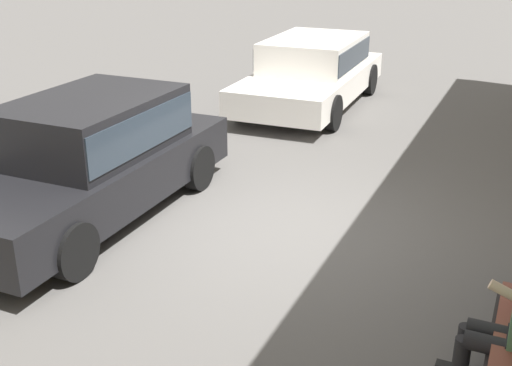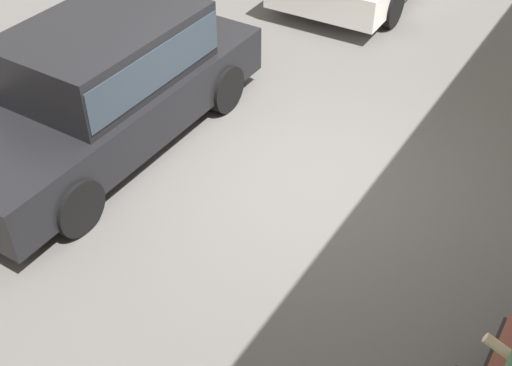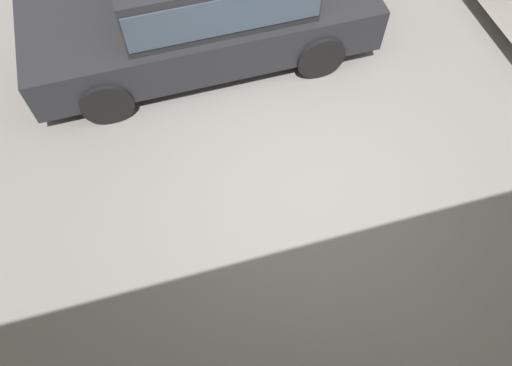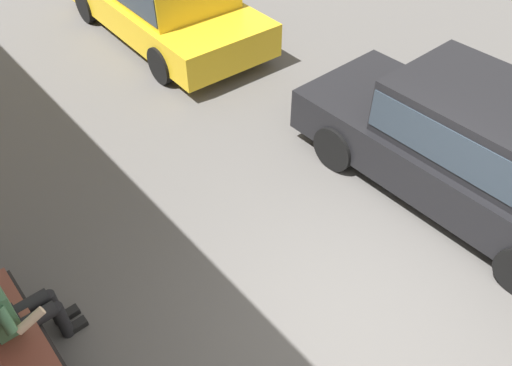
# 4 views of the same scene
# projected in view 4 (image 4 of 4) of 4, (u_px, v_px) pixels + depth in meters

# --- Properties ---
(ground_plane) EXTENTS (60.00, 60.00, 0.00)m
(ground_plane) POSITION_uv_depth(u_px,v_px,m) (368.00, 328.00, 5.08)
(ground_plane) COLOR #565451
(person_on_phone) EXTENTS (0.73, 0.74, 1.31)m
(person_on_phone) POSITION_uv_depth(u_px,v_px,m) (11.00, 308.00, 4.47)
(person_on_phone) COLOR black
(person_on_phone) RESTS_ON ground_plane
(parked_car_mid) EXTENTS (4.35, 1.85, 1.51)m
(parked_car_mid) POSITION_uv_depth(u_px,v_px,m) (475.00, 144.00, 5.94)
(parked_car_mid) COLOR black
(parked_car_mid) RESTS_ON ground_plane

